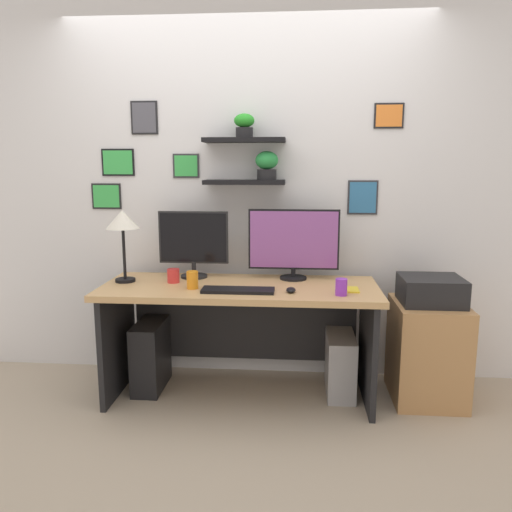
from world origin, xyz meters
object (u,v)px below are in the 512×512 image
desk_lamp (123,224)px  coffee_mug (173,276)px  water_cup (192,280)px  computer_tower_left (151,355)px  monitor_left (194,242)px  printer (431,290)px  computer_mouse (291,290)px  keyboard (238,290)px  computer_tower_right (340,364)px  drawer_cabinet (427,351)px  cell_phone (353,290)px  desk (241,314)px  pen_cup (341,287)px  monitor_right (294,242)px

desk_lamp → coffee_mug: 0.47m
water_cup → computer_tower_left: size_ratio=0.24×
monitor_left → coffee_mug: 0.28m
monitor_left → printer: monitor_left is taller
computer_mouse → desk_lamp: size_ratio=0.19×
keyboard → computer_mouse: 0.32m
computer_tower_left → computer_tower_right: 1.28m
drawer_cabinet → desk_lamp: bearing=-179.5°
keyboard → computer_mouse: bearing=2.3°
coffee_mug → printer: 1.65m
cell_phone → water_cup: 0.99m
monitor_left → drawer_cabinet: 1.70m
desk → water_cup: water_cup is taller
monitor_left → desk: bearing=-25.3°
monitor_left → computer_mouse: monitor_left is taller
pen_cup → printer: size_ratio=0.26×
desk → computer_tower_left: desk is taller
computer_tower_left → monitor_right: bearing=8.6°
keyboard → computer_tower_left: keyboard is taller
drawer_cabinet → printer: (0.00, -0.00, 0.41)m
desk_lamp → printer: bearing=0.5°
desk_lamp → computer_tower_left: 0.92m
monitor_left → drawer_cabinet: bearing=-5.7°
computer_mouse → drawer_cabinet: (0.88, 0.21, -0.44)m
desk → cell_phone: cell_phone is taller
water_cup → desk_lamp: bearing=162.6°
coffee_mug → cell_phone: bearing=-6.0°
water_cup → monitor_left: bearing=99.6°
keyboard → computer_mouse: computer_mouse is taller
computer_tower_right → coffee_mug: bearing=-177.7°
monitor_right → coffee_mug: (-0.78, -0.17, -0.20)m
printer → computer_tower_left: (-1.83, 0.01, -0.50)m
desk_lamp → desk: bearing=0.9°
coffee_mug → printer: (1.65, 0.02, -0.07)m
desk → monitor_left: size_ratio=3.73×
keyboard → desk_lamp: 0.88m
computer_mouse → computer_tower_left: 1.11m
desk_lamp → printer: (1.98, 0.02, -0.41)m
cell_phone → water_cup: size_ratio=1.27×
computer_tower_left → cell_phone: bearing=-6.3°
desk → computer_mouse: computer_mouse is taller
desk → water_cup: 0.42m
drawer_cabinet → printer: size_ratio=1.69×
monitor_right → pen_cup: 0.54m
pen_cup → drawer_cabinet: pen_cup is taller
cell_phone → pen_cup: 0.15m
coffee_mug → computer_tower_right: size_ratio=0.22×
coffee_mug → computer_tower_left: bearing=171.4°
monitor_right → computer_tower_left: bearing=-171.4°
desk → pen_cup: pen_cup is taller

